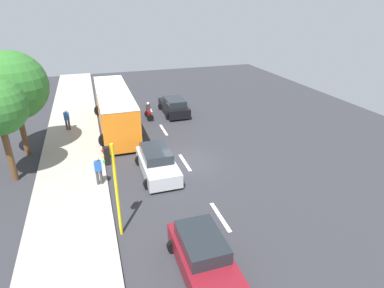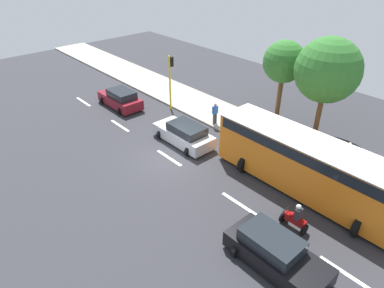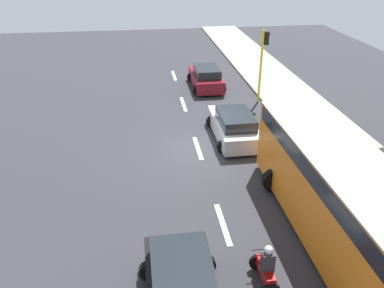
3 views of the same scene
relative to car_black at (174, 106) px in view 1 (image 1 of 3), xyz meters
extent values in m
cube|color=#2D2D33|center=(1.88, 9.66, -0.76)|extent=(40.00, 60.00, 0.10)
cube|color=#9E998E|center=(8.88, 9.66, -0.64)|extent=(4.00, 60.00, 0.15)
cube|color=white|center=(1.88, -2.34, -0.71)|extent=(0.20, 2.40, 0.01)
cube|color=white|center=(1.88, 3.66, -0.71)|extent=(0.20, 2.40, 0.01)
cube|color=white|center=(1.88, 9.66, -0.71)|extent=(0.20, 2.40, 0.01)
cube|color=white|center=(1.88, 15.66, -0.71)|extent=(0.20, 2.40, 0.01)
cube|color=black|center=(0.00, -0.09, -0.15)|extent=(1.92, 4.52, 0.80)
cube|color=#1E2328|center=(0.00, 0.28, 0.53)|extent=(1.61, 2.53, 0.56)
cylinder|color=black|center=(0.85, -1.58, -0.39)|extent=(0.64, 0.22, 0.64)
cylinder|color=black|center=(-0.85, -1.58, -0.39)|extent=(0.64, 0.22, 0.64)
cylinder|color=black|center=(0.85, 1.41, -0.39)|extent=(0.64, 0.22, 0.64)
cylinder|color=black|center=(-0.85, 1.41, -0.39)|extent=(0.64, 0.22, 0.64)
cube|color=maroon|center=(3.82, 18.69, -0.15)|extent=(1.85, 4.29, 0.80)
cube|color=#1E2328|center=(3.82, 18.34, 0.53)|extent=(1.56, 2.40, 0.56)
cylinder|color=black|center=(3.01, 17.27, -0.39)|extent=(0.64, 0.22, 0.64)
cylinder|color=black|center=(4.64, 17.27, -0.39)|extent=(0.64, 0.22, 0.64)
cube|color=#B7B7BC|center=(3.87, 10.55, -0.15)|extent=(1.90, 4.54, 0.80)
cube|color=#1E2328|center=(3.87, 10.19, 0.53)|extent=(1.60, 2.54, 0.56)
cylinder|color=black|center=(3.02, 12.05, -0.39)|extent=(0.64, 0.22, 0.64)
cylinder|color=black|center=(4.71, 12.05, -0.39)|extent=(0.64, 0.22, 0.64)
cylinder|color=black|center=(3.02, 9.05, -0.39)|extent=(0.64, 0.22, 0.64)
cylinder|color=black|center=(4.71, 9.05, -0.39)|extent=(0.64, 0.22, 0.64)
cube|color=orange|center=(5.48, 1.98, 0.94)|extent=(2.50, 11.00, 2.90)
cube|color=black|center=(5.48, 1.98, 2.04)|extent=(2.52, 10.56, 0.60)
cube|color=white|center=(5.48, 1.98, 2.41)|extent=(2.50, 11.00, 0.08)
cylinder|color=black|center=(4.38, 5.50, -0.21)|extent=(1.00, 0.30, 1.00)
cylinder|color=black|center=(6.58, 5.50, -0.21)|extent=(1.00, 0.30, 1.00)
cylinder|color=black|center=(4.38, -1.54, -0.21)|extent=(1.00, 0.30, 1.00)
cylinder|color=black|center=(6.58, -1.54, -0.21)|extent=(1.00, 0.30, 1.00)
cylinder|color=black|center=(2.51, 1.32, -0.41)|extent=(0.60, 0.10, 0.60)
cylinder|color=black|center=(2.51, 0.12, -0.41)|extent=(0.60, 0.10, 0.60)
cube|color=#990C0C|center=(2.51, 0.67, -0.16)|extent=(0.28, 1.10, 0.36)
sphere|color=#990C0C|center=(2.51, 0.87, 0.02)|extent=(0.32, 0.32, 0.32)
cylinder|color=black|center=(2.51, 1.22, 0.19)|extent=(0.55, 0.04, 0.04)
cube|color=#333338|center=(2.51, 0.57, 0.29)|extent=(0.36, 0.24, 0.60)
sphere|color=silver|center=(2.51, 0.62, 0.69)|extent=(0.26, 0.26, 0.26)
cylinder|color=#3F3F3F|center=(7.20, 10.92, -0.14)|extent=(0.16, 0.16, 0.85)
cylinder|color=#3F3F3F|center=(7.40, 10.92, -0.14)|extent=(0.16, 0.16, 0.85)
cube|color=#2659B2|center=(7.30, 10.92, 0.59)|extent=(0.40, 0.24, 0.60)
sphere|color=tan|center=(7.30, 10.92, 1.02)|extent=(0.22, 0.22, 0.22)
cylinder|color=#3F3F3F|center=(9.13, 1.57, -0.14)|extent=(0.16, 0.16, 0.85)
cylinder|color=#3F3F3F|center=(9.33, 1.57, -0.14)|extent=(0.16, 0.16, 0.85)
cube|color=#2659B2|center=(9.23, 1.57, 0.59)|extent=(0.40, 0.24, 0.60)
sphere|color=tan|center=(9.23, 1.57, 1.02)|extent=(0.22, 0.22, 0.22)
cylinder|color=yellow|center=(6.63, 15.41, 1.54)|extent=(0.14, 0.14, 4.50)
cube|color=black|center=(6.85, 15.41, 3.29)|extent=(0.24, 0.24, 0.76)
sphere|color=red|center=(6.97, 15.41, 3.53)|extent=(0.16, 0.16, 0.16)
sphere|color=#F2A50C|center=(6.97, 15.41, 3.29)|extent=(0.16, 0.16, 0.16)
sphere|color=green|center=(6.97, 15.41, 3.05)|extent=(0.16, 0.16, 0.16)
cylinder|color=brown|center=(12.02, 8.66, 0.99)|extent=(0.36, 0.36, 3.41)
cylinder|color=brown|center=(11.79, 5.13, 0.92)|extent=(0.36, 0.36, 3.26)
sphere|color=#2D6B28|center=(11.79, 5.13, 4.07)|extent=(4.36, 4.36, 4.36)
camera|label=1|loc=(7.15, 27.37, 9.03)|focal=29.85mm
camera|label=2|loc=(-9.41, -5.19, 11.47)|focal=32.11mm
camera|label=3|loc=(-0.83, -7.65, 8.45)|focal=37.43mm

